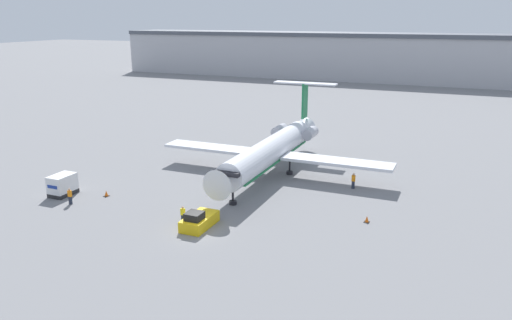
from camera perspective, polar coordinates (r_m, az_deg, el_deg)
ground_plane at (r=46.68m, az=-6.68°, el=-8.14°), size 600.00×600.00×0.00m
terminal_building at (r=158.70m, az=15.47°, el=11.24°), size 180.00×16.80×14.22m
airplane_main at (r=61.70m, az=1.83°, el=1.21°), size 29.69×28.98×9.95m
pushback_tug at (r=47.42m, az=-6.51°, el=-6.87°), size 2.14×4.25×1.78m
luggage_cart at (r=59.11m, az=-21.24°, el=-2.68°), size 1.90×2.97×2.32m
worker_near_tug at (r=48.37m, az=-8.36°, el=-6.15°), size 0.40×0.24×1.72m
worker_by_wing at (r=58.23m, az=11.07°, el=-2.31°), size 0.40×0.26×1.86m
worker_on_apron at (r=56.03m, az=-20.50°, el=-3.86°), size 0.40×0.25×1.78m
traffic_cone_left at (r=57.39m, az=-16.74°, el=-3.69°), size 0.56×0.56×0.66m
traffic_cone_right at (r=49.42m, az=12.56°, el=-6.63°), size 0.53×0.53×0.65m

